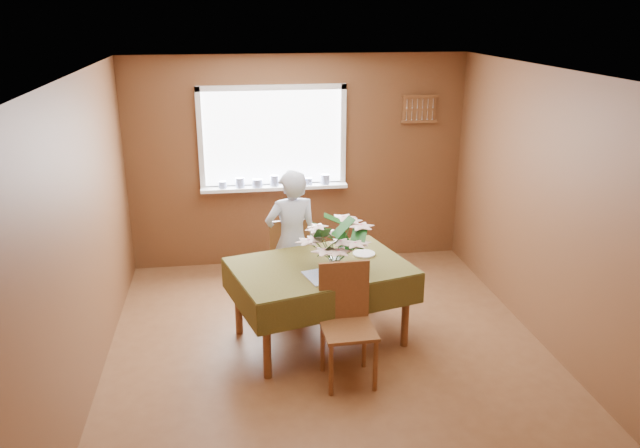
{
  "coord_description": "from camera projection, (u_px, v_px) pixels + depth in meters",
  "views": [
    {
      "loc": [
        -0.84,
        -4.95,
        2.98
      ],
      "look_at": [
        0.0,
        0.55,
        1.05
      ],
      "focal_mm": 35.0,
      "sensor_mm": 36.0,
      "label": 1
    }
  ],
  "objects": [
    {
      "name": "ceiling",
      "position": [
        331.0,
        73.0,
        4.9
      ],
      "size": [
        4.5,
        4.5,
        0.0
      ],
      "primitive_type": "plane",
      "rotation": [
        3.14,
        0.0,
        0.0
      ],
      "color": "white",
      "rests_on": "wall_back"
    },
    {
      "name": "chair_near",
      "position": [
        346.0,
        318.0,
        5.18
      ],
      "size": [
        0.44,
        0.44,
        1.0
      ],
      "rotation": [
        0.0,
        0.0,
        0.03
      ],
      "color": "brown",
      "rests_on": "floor"
    },
    {
      "name": "seated_woman",
      "position": [
        292.0,
        241.0,
        6.32
      ],
      "size": [
        0.59,
        0.44,
        1.49
      ],
      "primitive_type": "imported",
      "rotation": [
        0.0,
        0.0,
        3.3
      ],
      "color": "white",
      "rests_on": "floor"
    },
    {
      "name": "wall_back",
      "position": [
        298.0,
        162.0,
        7.41
      ],
      "size": [
        4.0,
        0.0,
        4.0
      ],
      "primitive_type": "plane",
      "rotation": [
        1.57,
        0.0,
        0.0
      ],
      "color": "brown",
      "rests_on": "floor"
    },
    {
      "name": "floor",
      "position": [
        329.0,
        351.0,
        5.72
      ],
      "size": [
        4.5,
        4.5,
        0.0
      ],
      "primitive_type": "plane",
      "color": "brown",
      "rests_on": "ground"
    },
    {
      "name": "chair_far",
      "position": [
        288.0,
        257.0,
        6.49
      ],
      "size": [
        0.44,
        0.44,
        0.97
      ],
      "rotation": [
        0.0,
        0.0,
        3.21
      ],
      "color": "brown",
      "rests_on": "floor"
    },
    {
      "name": "flower_bouquet",
      "position": [
        335.0,
        239.0,
        5.43
      ],
      "size": [
        0.56,
        0.56,
        0.48
      ],
      "rotation": [
        0.0,
        0.0,
        0.18
      ],
      "color": "white",
      "rests_on": "dining_table"
    },
    {
      "name": "wall_left",
      "position": [
        85.0,
        235.0,
        5.02
      ],
      "size": [
        0.0,
        4.5,
        4.5
      ],
      "primitive_type": "plane",
      "rotation": [
        1.57,
        0.0,
        1.57
      ],
      "color": "brown",
      "rests_on": "floor"
    },
    {
      "name": "wall_front",
      "position": [
        402.0,
        363.0,
        3.21
      ],
      "size": [
        4.0,
        0.0,
        4.0
      ],
      "primitive_type": "plane",
      "rotation": [
        -1.57,
        0.0,
        0.0
      ],
      "color": "brown",
      "rests_on": "floor"
    },
    {
      "name": "dining_table",
      "position": [
        320.0,
        274.0,
        5.71
      ],
      "size": [
        1.79,
        1.44,
        0.77
      ],
      "rotation": [
        0.0,
        0.0,
        0.26
      ],
      "color": "brown",
      "rests_on": "floor"
    },
    {
      "name": "wall_right",
      "position": [
        549.0,
        212.0,
        5.59
      ],
      "size": [
        0.0,
        4.5,
        4.5
      ],
      "primitive_type": "plane",
      "rotation": [
        1.57,
        0.0,
        -1.57
      ],
      "color": "brown",
      "rests_on": "floor"
    },
    {
      "name": "window_assembly",
      "position": [
        274.0,
        156.0,
        7.28
      ],
      "size": [
        1.72,
        0.2,
        1.22
      ],
      "color": "white",
      "rests_on": "wall_back"
    },
    {
      "name": "table_knife",
      "position": [
        349.0,
        272.0,
        5.52
      ],
      "size": [
        0.03,
        0.22,
        0.0
      ],
      "primitive_type": "cube",
      "rotation": [
        0.0,
        0.0,
        0.05
      ],
      "color": "silver",
      "rests_on": "dining_table"
    },
    {
      "name": "spoon_rack",
      "position": [
        420.0,
        109.0,
        7.39
      ],
      "size": [
        0.44,
        0.05,
        0.33
      ],
      "color": "brown",
      "rests_on": "wall_back"
    },
    {
      "name": "side_plate",
      "position": [
        364.0,
        254.0,
        5.93
      ],
      "size": [
        0.27,
        0.27,
        0.01
      ],
      "primitive_type": "cylinder",
      "rotation": [
        0.0,
        0.0,
        0.36
      ],
      "color": "white",
      "rests_on": "dining_table"
    }
  ]
}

